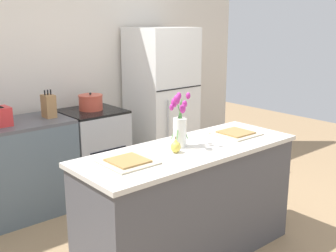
# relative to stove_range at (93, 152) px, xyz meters

# --- Properties ---
(back_wall) EXTENTS (5.20, 0.08, 2.70)m
(back_wall) POSITION_rel_stove_range_xyz_m (-0.10, 0.40, 0.89)
(back_wall) COLOR silver
(back_wall) RESTS_ON ground_plane
(kitchen_island) EXTENTS (1.80, 0.66, 0.91)m
(kitchen_island) POSITION_rel_stove_range_xyz_m (-0.10, -1.60, -0.00)
(kitchen_island) COLOR #4C4C51
(kitchen_island) RESTS_ON ground_plane
(stove_range) EXTENTS (0.60, 0.61, 0.91)m
(stove_range) POSITION_rel_stove_range_xyz_m (0.00, 0.00, 0.00)
(stove_range) COLOR #B2B5B7
(stove_range) RESTS_ON ground_plane
(refrigerator) EXTENTS (0.68, 0.67, 1.75)m
(refrigerator) POSITION_rel_stove_range_xyz_m (0.95, 0.00, 0.42)
(refrigerator) COLOR white
(refrigerator) RESTS_ON ground_plane
(flower_vase) EXTENTS (0.16, 0.16, 0.42)m
(flower_vase) POSITION_rel_stove_range_xyz_m (-0.14, -1.53, 0.62)
(flower_vase) COLOR silver
(flower_vase) RESTS_ON kitchen_island
(pear_figurine) EXTENTS (0.07, 0.07, 0.12)m
(pear_figurine) POSITION_rel_stove_range_xyz_m (-0.26, -1.62, 0.50)
(pear_figurine) COLOR #E5CC4C
(pear_figurine) RESTS_ON kitchen_island
(plate_setting_left) EXTENTS (0.33, 0.33, 0.02)m
(plate_setting_left) POSITION_rel_stove_range_xyz_m (-0.65, -1.58, 0.46)
(plate_setting_left) COLOR beige
(plate_setting_left) RESTS_ON kitchen_island
(plate_setting_right) EXTENTS (0.33, 0.33, 0.02)m
(plate_setting_right) POSITION_rel_stove_range_xyz_m (0.45, -1.58, 0.46)
(plate_setting_right) COLOR beige
(plate_setting_right) RESTS_ON kitchen_island
(cooking_pot) EXTENTS (0.25, 0.25, 0.18)m
(cooking_pot) POSITION_rel_stove_range_xyz_m (0.00, 0.02, 0.54)
(cooking_pot) COLOR #CC4C38
(cooking_pot) RESTS_ON stove_range
(knife_block) EXTENTS (0.10, 0.14, 0.27)m
(knife_block) POSITION_rel_stove_range_xyz_m (-0.47, -0.01, 0.57)
(knife_block) COLOR #A37547
(knife_block) RESTS_ON back_counter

